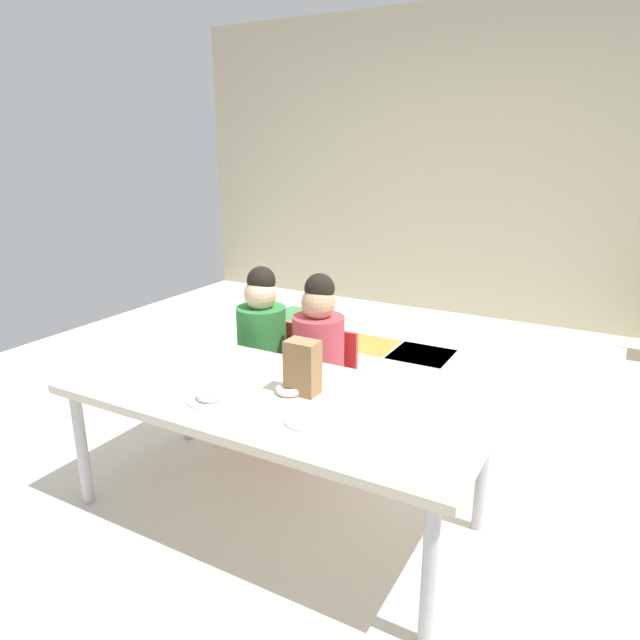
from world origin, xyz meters
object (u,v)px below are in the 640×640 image
object	(u,v)px
paper_bag_brown	(303,367)
paper_plate_near_edge	(210,399)
donut_powdered_on_plate	(210,395)
donut_powdered_loose	(289,389)
craft_table	(273,403)
paper_plate_center_table	(309,420)
seated_child_middle_seat	(319,346)
seated_child_near_camera	(263,335)

from	to	relation	value
paper_bag_brown	paper_plate_near_edge	bearing A→B (deg)	-139.70
donut_powdered_on_plate	donut_powdered_loose	bearing A→B (deg)	41.62
craft_table	paper_plate_center_table	distance (m)	0.29
craft_table	paper_bag_brown	world-z (taller)	paper_bag_brown
seated_child_middle_seat	donut_powdered_on_plate	world-z (taller)	seated_child_middle_seat
donut_powdered_on_plate	donut_powdered_loose	world-z (taller)	donut_powdered_on_plate
donut_powdered_on_plate	craft_table	bearing A→B (deg)	45.54
craft_table	donut_powdered_loose	world-z (taller)	donut_powdered_loose
seated_child_middle_seat	paper_plate_center_table	world-z (taller)	seated_child_middle_seat
seated_child_near_camera	paper_plate_near_edge	world-z (taller)	seated_child_near_camera
donut_powdered_loose	donut_powdered_on_plate	bearing A→B (deg)	-138.38
seated_child_near_camera	paper_plate_center_table	size ratio (longest dim) A/B	5.10
seated_child_near_camera	donut_powdered_on_plate	bearing A→B (deg)	-69.36
craft_table	paper_bag_brown	size ratio (longest dim) A/B	7.82
seated_child_near_camera	paper_plate_center_table	world-z (taller)	seated_child_near_camera
donut_powdered_loose	paper_bag_brown	bearing A→B (deg)	32.66
paper_plate_near_edge	seated_child_near_camera	bearing A→B (deg)	110.64
craft_table	seated_child_middle_seat	world-z (taller)	seated_child_middle_seat
paper_bag_brown	donut_powdered_on_plate	xyz separation A→B (m)	(-0.28, -0.24, -0.09)
seated_child_near_camera	donut_powdered_loose	distance (m)	0.79
craft_table	paper_plate_center_table	xyz separation A→B (m)	(0.25, -0.14, 0.05)
donut_powdered_on_plate	donut_powdered_loose	xyz separation A→B (m)	(0.23, 0.21, -0.01)
paper_bag_brown	donut_powdered_loose	bearing A→B (deg)	-147.34
paper_plate_near_edge	donut_powdered_on_plate	distance (m)	0.02
paper_bag_brown	donut_powdered_loose	distance (m)	0.11
paper_bag_brown	donut_powdered_loose	world-z (taller)	paper_bag_brown
paper_bag_brown	paper_plate_center_table	bearing A→B (deg)	-54.31
paper_plate_center_table	donut_powdered_on_plate	world-z (taller)	donut_powdered_on_plate
craft_table	seated_child_middle_seat	xyz separation A→B (m)	(-0.13, 0.62, 0.03)
paper_plate_center_table	donut_powdered_on_plate	size ratio (longest dim) A/B	1.67
donut_powdered_on_plate	seated_child_middle_seat	bearing A→B (deg)	86.74
craft_table	donut_powdered_on_plate	xyz separation A→B (m)	(-0.17, -0.18, 0.07)
seated_child_middle_seat	donut_powdered_on_plate	xyz separation A→B (m)	(-0.05, -0.79, 0.04)
paper_plate_near_edge	donut_powdered_on_plate	size ratio (longest dim) A/B	1.67
paper_bag_brown	paper_plate_center_table	xyz separation A→B (m)	(0.15, -0.20, -0.11)
seated_child_middle_seat	paper_plate_center_table	distance (m)	0.85
craft_table	donut_powdered_on_plate	distance (m)	0.26
seated_child_near_camera	paper_plate_center_table	bearing A→B (deg)	-46.38
paper_plate_center_table	donut_powdered_loose	xyz separation A→B (m)	(-0.19, 0.17, 0.01)
craft_table	paper_plate_center_table	world-z (taller)	paper_plate_center_table
paper_plate_near_edge	paper_plate_center_table	xyz separation A→B (m)	(0.42, 0.03, 0.00)
paper_plate_near_edge	donut_powdered_loose	world-z (taller)	donut_powdered_loose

